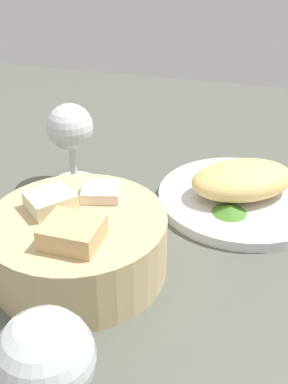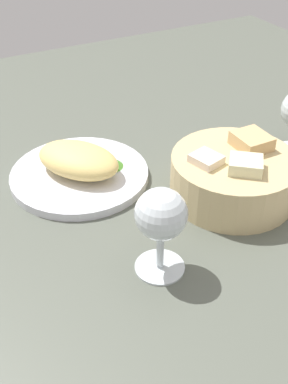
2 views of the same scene
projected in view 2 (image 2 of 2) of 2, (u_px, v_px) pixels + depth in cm
name	position (u px, v px, depth cm)	size (l,w,h in cm)	color
ground_plane	(181.00, 185.00, 81.44)	(140.00, 140.00, 2.00)	#555B4F
plate	(80.00, 175.00, 80.76)	(23.07, 23.07, 1.40)	silver
omelette	(78.00, 160.00, 78.98)	(14.64, 9.15, 4.62)	#ECCC75
lettuce_garnish	(110.00, 163.00, 81.31)	(4.61, 4.61, 1.13)	#448129
bread_basket	(234.00, 175.00, 75.03)	(19.61, 19.61, 9.26)	#CCB47F
wine_glass_near	(161.00, 219.00, 59.24)	(6.71, 6.71, 12.55)	silver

